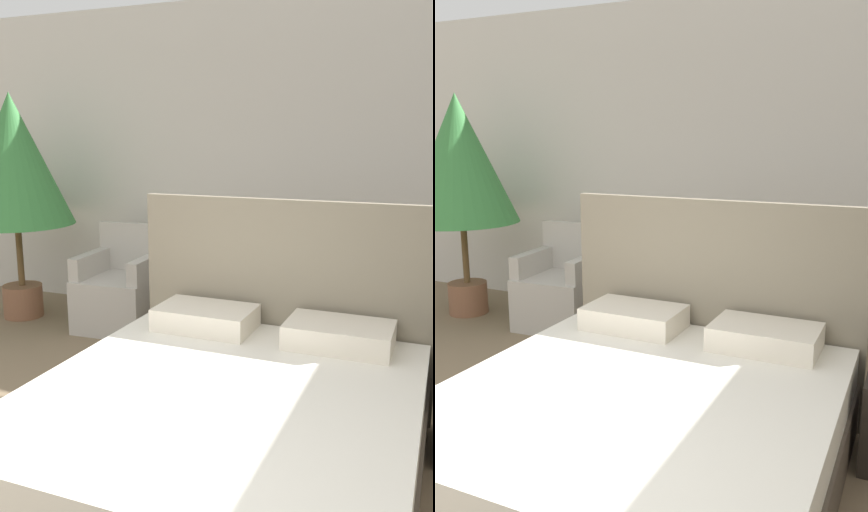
{
  "view_description": "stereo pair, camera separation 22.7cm",
  "coord_description": "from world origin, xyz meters",
  "views": [
    {
      "loc": [
        1.47,
        -1.08,
        1.72
      ],
      "look_at": [
        -0.1,
        2.75,
        0.84
      ],
      "focal_mm": 40.0,
      "sensor_mm": 36.0,
      "label": 1
    },
    {
      "loc": [
        1.67,
        -0.99,
        1.72
      ],
      "look_at": [
        -0.1,
        2.75,
        0.84
      ],
      "focal_mm": 40.0,
      "sensor_mm": 36.0,
      "label": 2
    }
  ],
  "objects": [
    {
      "name": "wall_back",
      "position": [
        0.0,
        3.91,
        1.45
      ],
      "size": [
        10.0,
        0.06,
        2.9
      ],
      "color": "silver",
      "rests_on": "ground_plane"
    },
    {
      "name": "armchair_near_window_left",
      "position": [
        -1.21,
        3.18,
        0.3
      ],
      "size": [
        0.7,
        0.69,
        0.92
      ],
      "rotation": [
        0.0,
        0.0,
        0.07
      ],
      "color": "#B7B2A8",
      "rests_on": "ground_plane"
    },
    {
      "name": "potted_palm",
      "position": [
        -2.26,
        3.1,
        1.46
      ],
      "size": [
        1.07,
        1.07,
        2.1
      ],
      "color": "brown",
      "rests_on": "ground_plane"
    },
    {
      "name": "armchair_near_window_right",
      "position": [
        -0.24,
        3.18,
        0.3
      ],
      "size": [
        0.72,
        0.71,
        0.92
      ],
      "rotation": [
        0.0,
        0.0,
        -0.1
      ],
      "color": "#B7B2A8",
      "rests_on": "ground_plane"
    },
    {
      "name": "bed",
      "position": [
        0.53,
        1.38,
        0.3
      ],
      "size": [
        1.89,
        2.07,
        1.33
      ],
      "color": "#4C4238",
      "rests_on": "ground_plane"
    }
  ]
}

